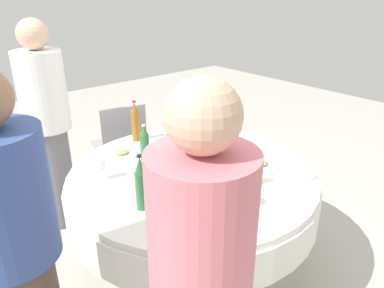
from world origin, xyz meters
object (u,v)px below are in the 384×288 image
Objects in this scene: wine_glass_front at (202,128)px; plate_right at (259,165)px; plate_inner at (207,159)px; wine_glass_west at (100,165)px; person_rear at (48,126)px; bottle_amber_rear at (172,145)px; dining_table at (192,191)px; bottle_green_west at (145,149)px; chair_mid at (121,142)px; bottle_brown_outer at (184,152)px; plate_near at (189,211)px; bottle_dark_green_front at (168,170)px; bottle_amber_left at (135,122)px; wine_glass_mid at (240,190)px; plate_north at (122,154)px; bottle_green_mid at (141,184)px; bottle_brown_far at (244,168)px; person_far at (18,265)px.

wine_glass_front reaches higher than plate_right.
plate_right is 0.35m from plate_inner.
person_rear is (0.00, -0.82, 0.01)m from wine_glass_west.
bottle_amber_rear is 0.41m from wine_glass_front.
wine_glass_front is 0.31m from plate_inner.
plate_right is at bearing 148.31° from dining_table.
bottle_green_west is 0.35× the size of chair_mid.
bottle_brown_outer is 0.50m from plate_right.
person_rear reaches higher than plate_near.
chair_mid is (-0.64, -0.90, -0.32)m from wine_glass_west.
bottle_dark_green_front is 1.10× the size of plate_right.
bottle_amber_left is 1.95× the size of wine_glass_mid.
bottle_amber_rear reaches higher than bottle_dark_green_front.
bottle_dark_green_front is 0.32× the size of chair_mid.
plate_near is (0.06, 0.25, -0.12)m from bottle_dark_green_front.
person_rear reaches higher than plate_north.
bottle_green_mid is 0.69m from plate_north.
bottle_green_mid is at bearing -113.08° from person_rear.
dining_table is 11.34× the size of wine_glass_west.
bottle_brown_outer is 0.63m from bottle_amber_left.
bottle_green_west is 0.45m from bottle_green_mid.
bottle_amber_left is (-0.26, -0.74, 0.02)m from bottle_dark_green_front.
wine_glass_front reaches higher than chair_mid.
bottle_green_west reaches higher than wine_glass_front.
wine_glass_west is at bearing 1.53° from wine_glass_front.
bottle_green_mid is at bearing -19.43° from bottle_brown_far.
bottle_brown_outer is 0.96× the size of bottle_green_west.
person_rear is at bearing -89.08° from bottle_green_mid.
chair_mid is (-0.15, -0.52, -0.37)m from bottle_amber_left.
bottle_green_mid is 0.51m from wine_glass_mid.
plate_right is (-0.41, 0.39, -0.13)m from bottle_amber_rear.
chair_mid is (0.22, -1.41, -0.23)m from plate_right.
bottle_brown_outer is 1.35× the size of plate_north.
bottle_amber_rear is at bearing -75.15° from bottle_brown_far.
bottle_brown_far is at bearing 78.37° from plate_inner.
wine_glass_mid is at bearing -114.89° from person_far.
bottle_green_mid is 0.19× the size of person_far.
person_far is (1.09, 0.45, -0.04)m from bottle_amber_rear.
bottle_brown_outer reaches higher than plate_north.
bottle_amber_left is (-0.04, -0.50, 0.00)m from bottle_amber_rear.
bottle_brown_outer is 0.25m from bottle_green_west.
bottle_green_mid is at bearing -5.82° from plate_right.
bottle_dark_green_front is 1.14× the size of plate_near.
dining_table is 5.93× the size of bottle_brown_far.
wine_glass_front is at bearing -119.48° from wine_glass_mid.
wine_glass_west is at bearing -62.99° from person_far.
wine_glass_west is at bearing -62.05° from wine_glass_mid.
wine_glass_mid is 0.61m from plate_inner.
plate_inner is (-0.17, 0.60, -0.13)m from bottle_amber_left.
wine_glass_west is 0.09× the size of person_rear.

